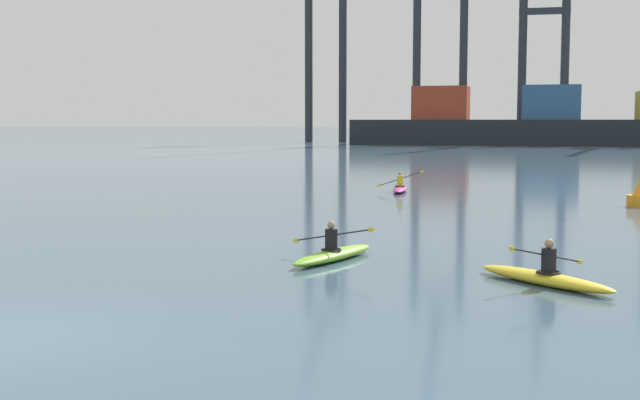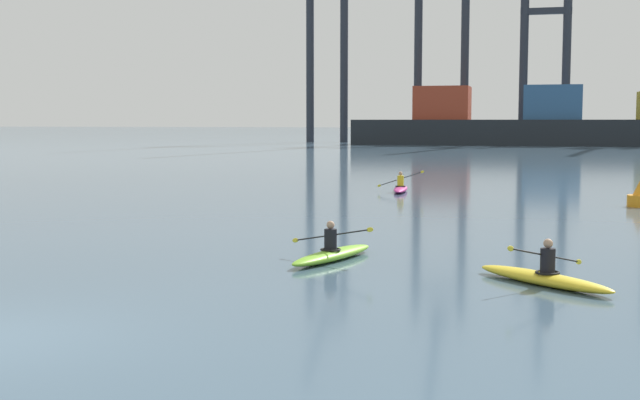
{
  "view_description": "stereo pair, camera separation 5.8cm",
  "coord_description": "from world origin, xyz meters",
  "views": [
    {
      "loc": [
        8.0,
        -10.93,
        3.31
      ],
      "look_at": [
        0.88,
        16.93,
        0.6
      ],
      "focal_mm": 47.36,
      "sensor_mm": 36.0,
      "label": 1
    },
    {
      "loc": [
        8.06,
        -10.91,
        3.31
      ],
      "look_at": [
        0.88,
        16.93,
        0.6
      ],
      "focal_mm": 47.36,
      "sensor_mm": 36.0,
      "label": 2
    }
  ],
  "objects": [
    {
      "name": "container_barge",
      "position": [
        9.59,
        106.9,
        2.76
      ],
      "size": [
        53.35,
        8.97,
        8.01
      ],
      "color": "#1E2328",
      "rests_on": "ground"
    },
    {
      "name": "gantry_crane_west",
      "position": [
        -23.44,
        115.13,
        17.94
      ],
      "size": [
        6.56,
        17.4,
        34.37
      ],
      "color": "#232833",
      "rests_on": "ground"
    },
    {
      "name": "gantry_crane_west_mid",
      "position": [
        -6.0,
        114.71,
        18.56
      ],
      "size": [
        8.07,
        18.64,
        40.45
      ],
      "color": "#232833",
      "rests_on": "ground"
    },
    {
      "name": "gantry_crane_east_mid",
      "position": [
        8.81,
        114.44,
        15.37
      ],
      "size": [
        7.1,
        16.29,
        31.06
      ],
      "color": "#232833",
      "rests_on": "ground"
    },
    {
      "name": "channel_buoy",
      "position": [
        11.9,
        23.49,
        0.36
      ],
      "size": [
        0.9,
        0.9,
        1.0
      ],
      "color": "orange",
      "rests_on": "ground"
    },
    {
      "name": "kayak_magenta",
      "position": [
        1.91,
        28.0,
        0.17
      ],
      "size": [
        2.19,
        3.44,
        1.02
      ],
      "color": "#C13384",
      "rests_on": "ground"
    },
    {
      "name": "kayak_lime",
      "position": [
        3.4,
        8.34,
        0.17
      ],
      "size": [
        2.17,
        3.42,
        0.95
      ],
      "color": "#7ABC2D",
      "rests_on": "ground"
    },
    {
      "name": "kayak_yellow",
      "position": [
        8.24,
        6.48,
        0.17
      ],
      "size": [
        2.96,
        2.69,
        0.95
      ],
      "color": "yellow",
      "rests_on": "ground"
    }
  ]
}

